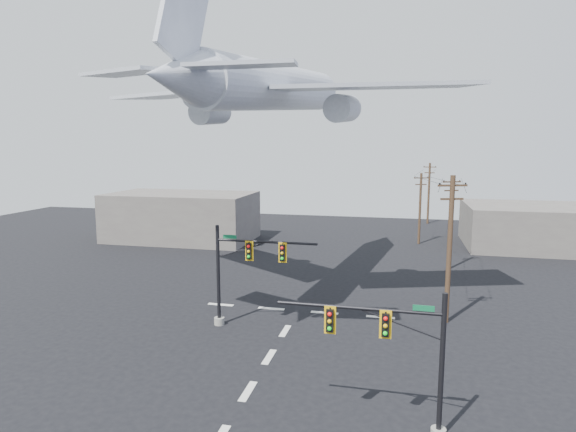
% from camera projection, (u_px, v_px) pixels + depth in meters
% --- Properties ---
extents(ground, '(120.00, 120.00, 0.00)m').
position_uv_depth(ground, '(248.00, 391.00, 23.78)').
color(ground, black).
rests_on(ground, ground).
extents(lane_markings, '(14.00, 21.20, 0.01)m').
position_uv_depth(lane_markings, '(275.00, 347.00, 28.92)').
color(lane_markings, silver).
rests_on(lane_markings, ground).
extents(signal_mast_near, '(7.16, 0.69, 6.26)m').
position_uv_depth(signal_mast_near, '(403.00, 358.00, 19.76)').
color(signal_mast_near, gray).
rests_on(signal_mast_near, ground).
extents(signal_mast_far, '(7.04, 0.75, 6.84)m').
position_uv_depth(signal_mast_far, '(239.00, 273.00, 31.74)').
color(signal_mast_far, gray).
rests_on(signal_mast_far, ground).
extents(utility_pole_a, '(1.95, 0.81, 10.10)m').
position_uv_depth(utility_pole_a, '(450.00, 247.00, 32.30)').
color(utility_pole_a, '#4A2F1F').
rests_on(utility_pole_a, ground).
extents(utility_pole_b, '(1.75, 0.87, 9.21)m').
position_uv_depth(utility_pole_b, '(450.00, 221.00, 46.33)').
color(utility_pole_b, '#4A2F1F').
rests_on(utility_pole_b, ground).
extents(utility_pole_c, '(1.74, 0.62, 8.71)m').
position_uv_depth(utility_pole_c, '(420.00, 207.00, 58.65)').
color(utility_pole_c, '#4A2F1F').
rests_on(utility_pole_c, ground).
extents(utility_pole_d, '(1.93, 0.46, 9.36)m').
position_uv_depth(utility_pole_d, '(429.00, 192.00, 73.90)').
color(utility_pole_d, '#4A2F1F').
rests_on(utility_pole_d, ground).
extents(power_lines, '(3.94, 43.36, 0.68)m').
position_uv_depth(power_lines, '(435.00, 177.00, 52.63)').
color(power_lines, black).
extents(airliner, '(30.31, 32.16, 8.49)m').
position_uv_depth(airliner, '(275.00, 88.00, 36.82)').
color(airliner, silver).
extents(building_left, '(18.00, 10.00, 6.00)m').
position_uv_depth(building_left, '(182.00, 216.00, 61.52)').
color(building_left, '#666159').
rests_on(building_left, ground).
extents(building_right, '(14.00, 12.00, 5.00)m').
position_uv_depth(building_right, '(527.00, 226.00, 57.08)').
color(building_right, '#666159').
rests_on(building_right, ground).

